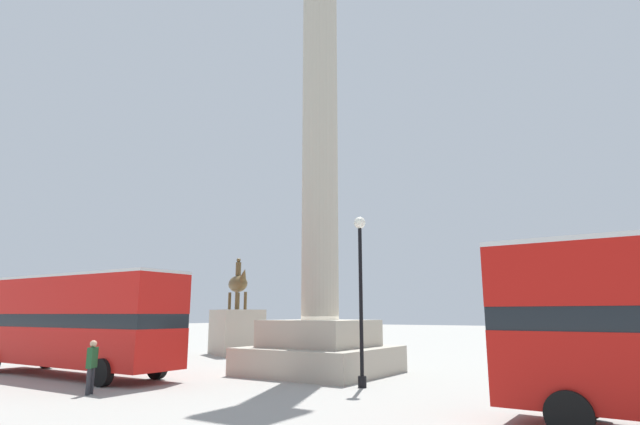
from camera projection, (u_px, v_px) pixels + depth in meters
ground_plane at (320, 374)px, 22.07m from camera, size 200.00×200.00×0.00m
monument_column at (320, 215)px, 23.50m from camera, size 5.83×5.83×23.74m
bus_a at (75, 320)px, 21.74m from camera, size 11.47×2.94×4.27m
equestrian_statue at (237, 327)px, 32.62m from camera, size 4.57×4.16×6.30m
street_lamp at (361, 285)px, 18.66m from camera, size 0.45×0.45×6.26m
pedestrian_near_lamp at (92, 364)px, 16.56m from camera, size 0.40×0.48×1.74m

